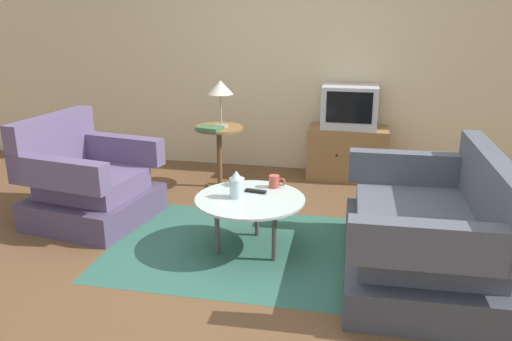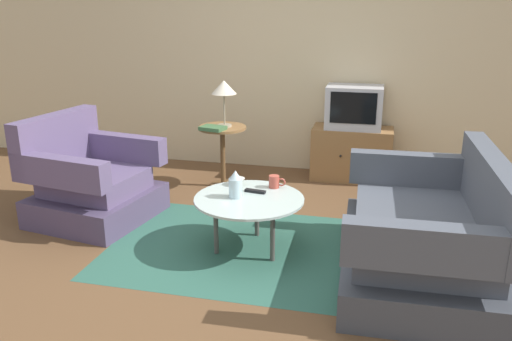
# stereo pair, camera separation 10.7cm
# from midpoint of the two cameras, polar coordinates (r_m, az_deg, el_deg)

# --- Properties ---
(ground_plane) EXTENTS (16.00, 16.00, 0.00)m
(ground_plane) POSITION_cam_midpoint_polar(r_m,az_deg,el_deg) (3.92, -0.48, -9.33)
(ground_plane) COLOR brown
(back_wall) EXTENTS (9.00, 0.12, 2.70)m
(back_wall) POSITION_cam_midpoint_polar(r_m,az_deg,el_deg) (5.77, 5.12, 13.37)
(back_wall) COLOR #CCB78E
(back_wall) RESTS_ON ground
(area_rug) EXTENTS (2.12, 1.51, 0.00)m
(area_rug) POSITION_cam_midpoint_polar(r_m,az_deg,el_deg) (4.02, 0.03, -8.54)
(area_rug) COLOR #2D5B4C
(area_rug) RESTS_ON ground
(armchair) EXTENTS (1.02, 1.06, 0.89)m
(armchair) POSITION_cam_midpoint_polar(r_m,az_deg,el_deg) (4.70, -17.03, -1.37)
(armchair) COLOR #4B3E5C
(armchair) RESTS_ON ground
(couch) EXTENTS (1.02, 1.58, 0.86)m
(couch) POSITION_cam_midpoint_polar(r_m,az_deg,el_deg) (3.72, 18.95, -7.02)
(couch) COLOR #3E424B
(couch) RESTS_ON ground
(coffee_table) EXTENTS (0.82, 0.82, 0.42)m
(coffee_table) POSITION_cam_midpoint_polar(r_m,az_deg,el_deg) (3.87, 0.03, -3.46)
(coffee_table) COLOR #B2C6C1
(coffee_table) RESTS_ON ground
(side_table) EXTENTS (0.48, 0.48, 0.63)m
(side_table) POSITION_cam_midpoint_polar(r_m,az_deg,el_deg) (5.23, -3.09, 2.93)
(side_table) COLOR olive
(side_table) RESTS_ON ground
(tv_stand) EXTENTS (0.82, 0.43, 0.55)m
(tv_stand) POSITION_cam_midpoint_polar(r_m,az_deg,el_deg) (5.60, 10.93, 1.81)
(tv_stand) COLOR olive
(tv_stand) RESTS_ON ground
(television) EXTENTS (0.57, 0.40, 0.43)m
(television) POSITION_cam_midpoint_polar(r_m,az_deg,el_deg) (5.50, 11.23, 6.81)
(television) COLOR #B7B7BC
(television) RESTS_ON tv_stand
(table_lamp) EXTENTS (0.25, 0.25, 0.46)m
(table_lamp) POSITION_cam_midpoint_polar(r_m,az_deg,el_deg) (5.12, -2.92, 8.87)
(table_lamp) COLOR #9E937A
(table_lamp) RESTS_ON side_table
(vase) EXTENTS (0.10, 0.10, 0.21)m
(vase) POSITION_cam_midpoint_polar(r_m,az_deg,el_deg) (3.83, -1.46, -1.56)
(vase) COLOR silver
(vase) RESTS_ON coffee_table
(mug) EXTENTS (0.13, 0.08, 0.10)m
(mug) POSITION_cam_midpoint_polar(r_m,az_deg,el_deg) (4.06, 2.81, -1.23)
(mug) COLOR #B74C3D
(mug) RESTS_ON coffee_table
(bowl) EXTENTS (0.12, 0.12, 0.05)m
(bowl) POSITION_cam_midpoint_polar(r_m,az_deg,el_deg) (4.12, -1.32, -1.21)
(bowl) COLOR silver
(bowl) RESTS_ON coffee_table
(tv_remote_dark) EXTENTS (0.17, 0.06, 0.02)m
(tv_remote_dark) POSITION_cam_midpoint_polar(r_m,az_deg,el_deg) (3.96, 0.69, -2.28)
(tv_remote_dark) COLOR black
(tv_remote_dark) RESTS_ON coffee_table
(book) EXTENTS (0.26, 0.22, 0.04)m
(book) POSITION_cam_midpoint_polar(r_m,az_deg,el_deg) (5.04, -4.13, 4.64)
(book) COLOR #3D663D
(book) RESTS_ON side_table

